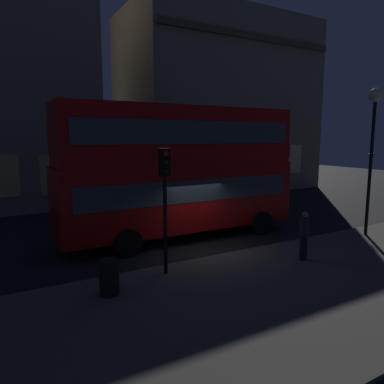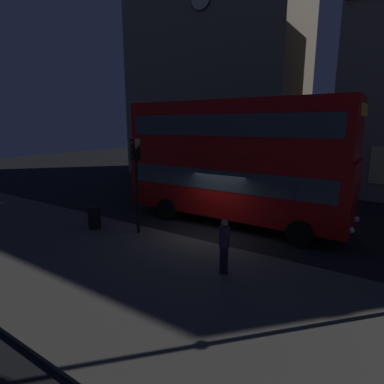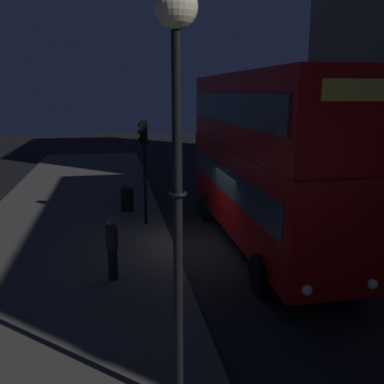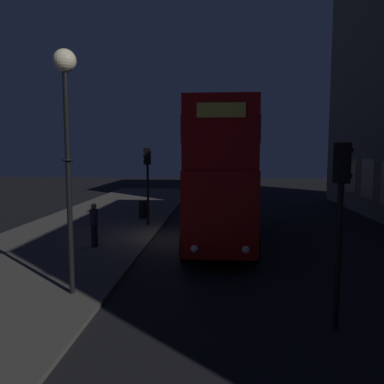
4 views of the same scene
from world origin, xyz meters
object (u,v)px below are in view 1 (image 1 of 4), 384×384
traffic_light_near_kerb (165,185)px  traffic_light_far_side (286,162)px  street_lamp (374,123)px  pedestrian (304,235)px  double_decker_bus (181,167)px  litter_bin (109,277)px

traffic_light_near_kerb → traffic_light_far_side: traffic_light_far_side is taller
street_lamp → pedestrian: 6.47m
pedestrian → traffic_light_far_side: bearing=-171.3°
double_decker_bus → pedestrian: 5.84m
litter_bin → traffic_light_far_side: bearing=27.7°
pedestrian → double_decker_bus: bearing=-106.7°
traffic_light_near_kerb → street_lamp: street_lamp is taller
traffic_light_far_side → pedestrian: 10.06m
double_decker_bus → traffic_light_near_kerb: bearing=-124.3°
pedestrian → litter_bin: (-6.76, 0.62, -0.41)m
double_decker_bus → pedestrian: (2.24, -4.96, -2.12)m
traffic_light_near_kerb → street_lamp: (9.75, -0.22, 2.03)m
traffic_light_near_kerb → street_lamp: 9.96m
pedestrian → litter_bin: pedestrian is taller
double_decker_bus → pedestrian: size_ratio=6.10×
traffic_light_far_side → street_lamp: size_ratio=0.64×
traffic_light_near_kerb → traffic_light_far_side: (11.13, 6.29, -0.03)m
double_decker_bus → traffic_light_near_kerb: double_decker_bus is taller
street_lamp → double_decker_bus: bearing=151.5°
traffic_light_near_kerb → litter_bin: traffic_light_near_kerb is taller
double_decker_bus → traffic_light_near_kerb: size_ratio=2.68×
traffic_light_near_kerb → litter_bin: bearing=-152.5°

